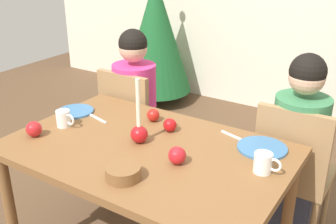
# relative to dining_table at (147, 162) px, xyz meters

# --- Properties ---
(dining_table) EXTENTS (1.40, 0.90, 0.75)m
(dining_table) POSITION_rel_dining_table_xyz_m (0.00, 0.00, 0.00)
(dining_table) COLOR brown
(dining_table) RESTS_ON ground
(chair_left) EXTENTS (0.40, 0.40, 0.90)m
(chair_left) POSITION_rel_dining_table_xyz_m (-0.56, 0.61, -0.15)
(chair_left) COLOR #99754C
(chair_left) RESTS_ON ground
(chair_right) EXTENTS (0.40, 0.40, 0.90)m
(chair_right) POSITION_rel_dining_table_xyz_m (0.58, 0.61, -0.15)
(chair_right) COLOR #99754C
(chair_right) RESTS_ON ground
(person_left_child) EXTENTS (0.30, 0.30, 1.17)m
(person_left_child) POSITION_rel_dining_table_xyz_m (-0.56, 0.64, -0.10)
(person_left_child) COLOR #33384C
(person_left_child) RESTS_ON ground
(person_right_child) EXTENTS (0.30, 0.30, 1.17)m
(person_right_child) POSITION_rel_dining_table_xyz_m (0.58, 0.64, -0.10)
(person_right_child) COLOR #33384C
(person_right_child) RESTS_ON ground
(christmas_tree) EXTENTS (0.78, 0.78, 1.46)m
(christmas_tree) POSITION_rel_dining_table_xyz_m (-1.39, 2.12, 0.09)
(christmas_tree) COLOR brown
(christmas_tree) RESTS_ON ground
(candle_centerpiece) EXTENTS (0.09, 0.09, 0.34)m
(candle_centerpiece) POSITION_rel_dining_table_xyz_m (-0.06, 0.03, 0.15)
(candle_centerpiece) COLOR red
(candle_centerpiece) RESTS_ON dining_table
(plate_left) EXTENTS (0.22, 0.22, 0.01)m
(plate_left) POSITION_rel_dining_table_xyz_m (-0.62, 0.13, 0.09)
(plate_left) COLOR teal
(plate_left) RESTS_ON dining_table
(plate_right) EXTENTS (0.25, 0.25, 0.01)m
(plate_right) POSITION_rel_dining_table_xyz_m (0.49, 0.30, 0.09)
(plate_right) COLOR teal
(plate_right) RESTS_ON dining_table
(mug_left) EXTENTS (0.12, 0.08, 0.09)m
(mug_left) POSITION_rel_dining_table_xyz_m (-0.53, -0.04, 0.13)
(mug_left) COLOR white
(mug_left) RESTS_ON dining_table
(mug_right) EXTENTS (0.13, 0.08, 0.09)m
(mug_right) POSITION_rel_dining_table_xyz_m (0.57, 0.09, 0.13)
(mug_right) COLOR white
(mug_right) RESTS_ON dining_table
(fork_left) EXTENTS (0.18, 0.06, 0.01)m
(fork_left) POSITION_rel_dining_table_xyz_m (-0.44, 0.13, 0.09)
(fork_left) COLOR silver
(fork_left) RESTS_ON dining_table
(fork_right) EXTENTS (0.18, 0.06, 0.01)m
(fork_right) POSITION_rel_dining_table_xyz_m (0.33, 0.34, 0.09)
(fork_right) COLOR silver
(fork_right) RESTS_ON dining_table
(bowl_walnuts) EXTENTS (0.15, 0.15, 0.06)m
(bowl_walnuts) POSITION_rel_dining_table_xyz_m (0.08, -0.29, 0.11)
(bowl_walnuts) COLOR brown
(bowl_walnuts) RESTS_ON dining_table
(apple_near_candle) EXTENTS (0.07, 0.07, 0.07)m
(apple_near_candle) POSITION_rel_dining_table_xyz_m (-0.15, 0.28, 0.12)
(apple_near_candle) COLOR #B41D17
(apple_near_candle) RESTS_ON dining_table
(apple_by_left_plate) EXTENTS (0.08, 0.08, 0.08)m
(apple_by_left_plate) POSITION_rel_dining_table_xyz_m (0.21, -0.05, 0.13)
(apple_by_left_plate) COLOR red
(apple_by_left_plate) RESTS_ON dining_table
(apple_by_right_mug) EXTENTS (0.07, 0.07, 0.07)m
(apple_by_right_mug) POSITION_rel_dining_table_xyz_m (0.00, 0.22, 0.12)
(apple_by_right_mug) COLOR red
(apple_by_right_mug) RESTS_ON dining_table
(apple_far_edge) EXTENTS (0.08, 0.08, 0.08)m
(apple_far_edge) POSITION_rel_dining_table_xyz_m (-0.57, -0.22, 0.12)
(apple_far_edge) COLOR red
(apple_far_edge) RESTS_ON dining_table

